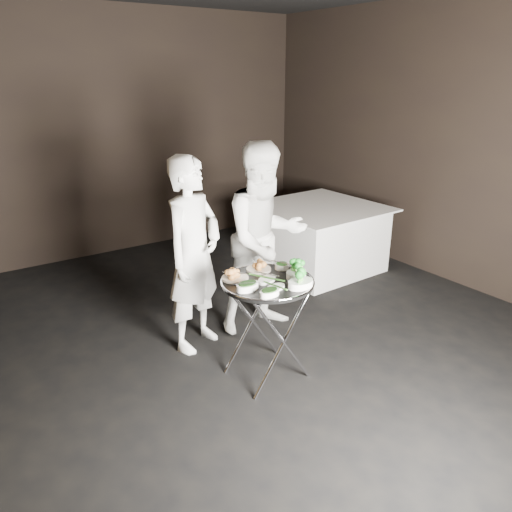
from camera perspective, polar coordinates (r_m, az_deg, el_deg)
floor at (r=3.97m, az=-0.84°, el=-14.48°), size 6.00×7.00×0.05m
wall_back at (r=6.54m, az=-18.80°, el=12.82°), size 6.00×0.05×3.00m
wall_right at (r=5.59m, az=26.35°, el=10.68°), size 0.05×7.00×3.00m
tray_stand at (r=3.82m, az=1.29°, el=-7.82°), size 0.54×0.45×0.79m
serving_tray at (r=3.66m, az=1.33°, el=-2.98°), size 0.69×0.69×0.04m
potato_plate_a at (r=3.68m, az=-2.42°, el=-2.21°), size 0.20×0.20×0.07m
potato_plate_b at (r=3.83m, az=0.32°, el=-1.23°), size 0.19×0.19×0.07m
greens_bowl at (r=3.87m, az=2.97°, el=-1.07°), size 0.11×0.11×0.06m
asparagus_plate_a at (r=3.65m, az=1.26°, el=-2.62°), size 0.22×0.18×0.04m
asparagus_plate_b at (r=3.52m, az=2.23°, el=-3.54°), size 0.19×0.13×0.03m
spinach_bowl_a at (r=3.50m, az=-0.97°, el=-3.38°), size 0.19×0.13×0.07m
spinach_bowl_b at (r=3.41m, az=1.55°, el=-4.11°), size 0.16×0.11×0.06m
broccoli_bowl_a at (r=3.72m, az=4.62°, el=-1.91°), size 0.22×0.19×0.08m
broccoli_bowl_b at (r=3.55m, az=5.12°, el=-3.00°), size 0.20×0.15×0.08m
serving_utensils at (r=3.70m, az=0.93°, el=-1.72°), size 0.58×0.44×0.01m
waiter_left at (r=4.13m, az=-7.12°, el=0.09°), size 0.71×0.61×1.65m
waiter_right at (r=4.40m, az=1.05°, el=1.95°), size 0.88×0.71×1.71m
dining_table at (r=5.99m, az=7.11°, el=2.15°), size 1.34×1.34×0.76m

